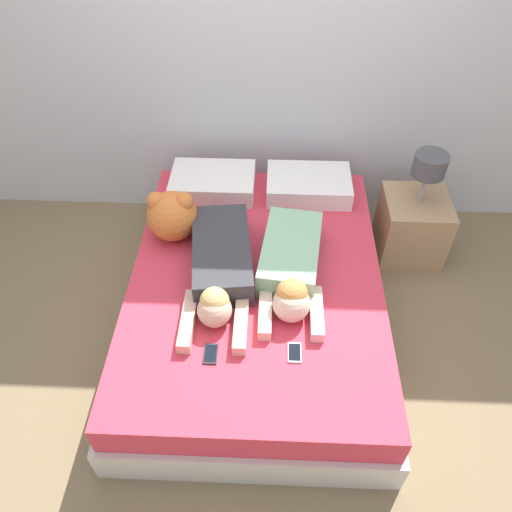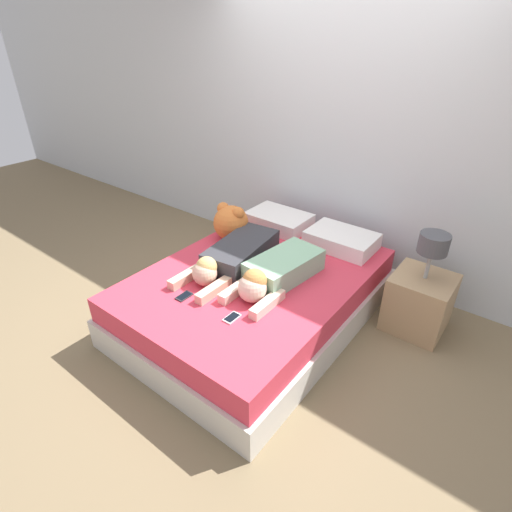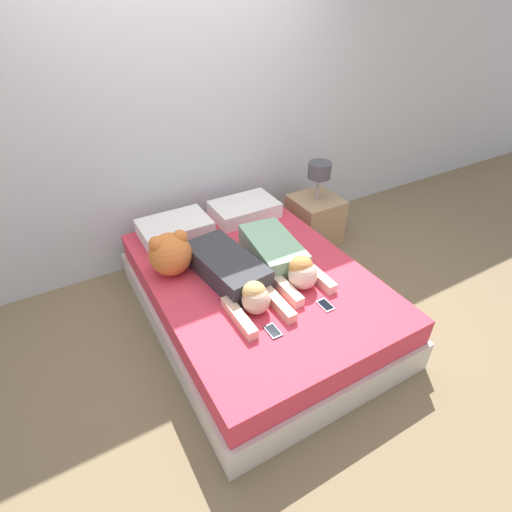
# 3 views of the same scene
# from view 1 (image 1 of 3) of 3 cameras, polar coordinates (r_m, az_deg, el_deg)

# --- Properties ---
(ground_plane) EXTENTS (12.00, 12.00, 0.00)m
(ground_plane) POSITION_cam_1_polar(r_m,az_deg,el_deg) (3.29, 0.00, -7.30)
(ground_plane) COLOR #7F6B4C
(wall_back) EXTENTS (12.00, 0.06, 2.60)m
(wall_back) POSITION_cam_1_polar(r_m,az_deg,el_deg) (3.45, 0.87, 22.94)
(wall_back) COLOR silver
(wall_back) RESTS_ON ground_plane
(bed) EXTENTS (1.53, 2.08, 0.44)m
(bed) POSITION_cam_1_polar(r_m,az_deg,el_deg) (3.12, 0.00, -4.86)
(bed) COLOR beige
(bed) RESTS_ON ground_plane
(pillow_head_left) EXTENTS (0.57, 0.39, 0.14)m
(pillow_head_left) POSITION_cam_1_polar(r_m,az_deg,el_deg) (3.51, -4.94, 8.36)
(pillow_head_left) COLOR white
(pillow_head_left) RESTS_ON bed
(pillow_head_right) EXTENTS (0.57, 0.39, 0.14)m
(pillow_head_right) POSITION_cam_1_polar(r_m,az_deg,el_deg) (3.49, 6.02, 8.08)
(pillow_head_right) COLOR white
(pillow_head_right) RESTS_ON bed
(person_left) EXTENTS (0.41, 1.01, 0.22)m
(person_left) POSITION_cam_1_polar(r_m,az_deg,el_deg) (2.87, -4.13, -1.32)
(person_left) COLOR #333338
(person_left) RESTS_ON bed
(person_right) EXTENTS (0.40, 0.89, 0.24)m
(person_right) POSITION_cam_1_polar(r_m,az_deg,el_deg) (2.86, 4.01, -1.44)
(person_right) COLOR #8CBF99
(person_right) RESTS_ON bed
(cell_phone_left) EXTENTS (0.07, 0.12, 0.01)m
(cell_phone_left) POSITION_cam_1_polar(r_m,az_deg,el_deg) (2.60, -5.20, -11.08)
(cell_phone_left) COLOR #2D2D33
(cell_phone_left) RESTS_ON bed
(cell_phone_right) EXTENTS (0.07, 0.12, 0.01)m
(cell_phone_right) POSITION_cam_1_polar(r_m,az_deg,el_deg) (2.61, 4.42, -10.95)
(cell_phone_right) COLOR silver
(cell_phone_right) RESTS_ON bed
(plush_toy) EXTENTS (0.31, 0.31, 0.33)m
(plush_toy) POSITION_cam_1_polar(r_m,az_deg,el_deg) (3.12, -9.55, 4.66)
(plush_toy) COLOR orange
(plush_toy) RESTS_ON bed
(nightstand) EXTENTS (0.44, 0.44, 0.83)m
(nightstand) POSITION_cam_1_polar(r_m,az_deg,el_deg) (3.71, 17.49, 3.67)
(nightstand) COLOR tan
(nightstand) RESTS_ON ground_plane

